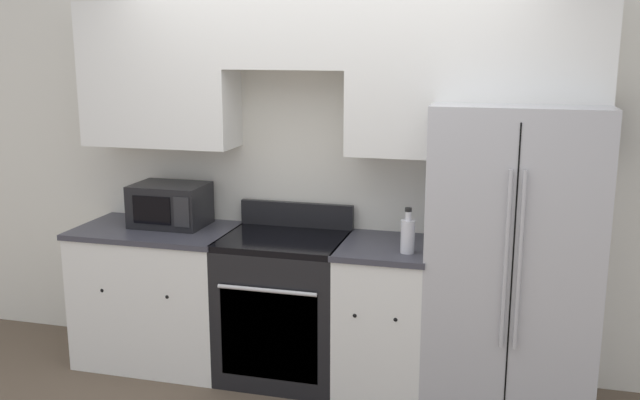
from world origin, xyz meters
The scene contains 7 objects.
wall_back centered at (0.01, 0.58, 1.55)m, with size 8.00×0.39×2.60m.
lower_cabinets_left centered at (-1.11, 0.31, 0.46)m, with size 1.02×0.64×0.92m.
lower_cabinets_right centered at (0.41, 0.31, 0.46)m, with size 0.55×0.64×0.92m.
oven_range centered at (-0.23, 0.31, 0.46)m, with size 0.76×0.65×1.08m.
refrigerator centered at (1.14, 0.38, 0.89)m, with size 0.94×0.79×1.77m.
microwave centered at (-1.04, 0.40, 1.06)m, with size 0.47×0.35×0.28m.
bottle centered at (0.55, 0.18, 1.02)m, with size 0.08×0.08×0.26m.
Camera 1 is at (1.09, -3.74, 2.09)m, focal length 40.00 mm.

